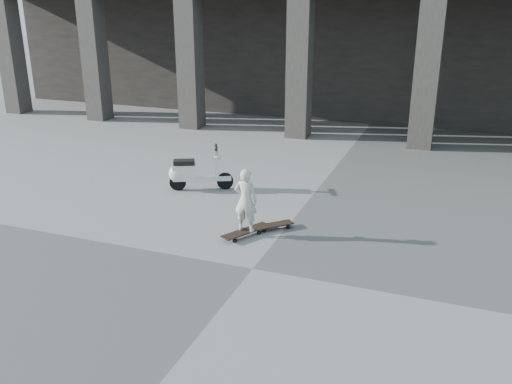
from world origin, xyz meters
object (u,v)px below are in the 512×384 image
(longboard, at_px, (246,231))
(scooter, at_px, (190,173))
(child, at_px, (246,200))
(skateboard_spare, at_px, (271,226))

(longboard, bearing_deg, scooter, 76.22)
(longboard, height_order, child, child)
(longboard, bearing_deg, skateboard_spare, -11.83)
(child, bearing_deg, skateboard_spare, -130.75)
(longboard, xyz_separation_m, child, (-0.00, 0.00, 0.59))
(skateboard_spare, distance_m, scooter, 2.80)
(longboard, bearing_deg, child, 118.34)
(longboard, relative_size, child, 0.86)
(skateboard_spare, height_order, scooter, scooter)
(scooter, bearing_deg, child, -67.18)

